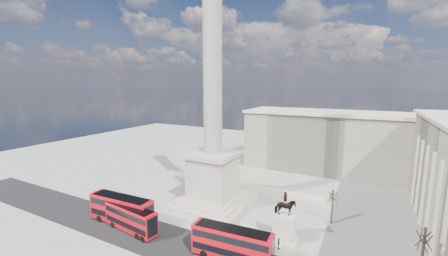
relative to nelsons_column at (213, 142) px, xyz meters
name	(u,v)px	position (x,y,z in m)	size (l,w,h in m)	color
ground	(200,214)	(0.00, -5.00, -12.92)	(180.00, 180.00, 0.00)	#A29F99
asphalt_road	(192,250)	(5.00, -15.00, -12.91)	(120.00, 9.00, 0.01)	black
nelsons_column	(213,142)	(0.00, 0.00, 0.00)	(14.00, 14.00, 49.85)	beige
balustrade_wall	(236,184)	(0.00, 11.00, -12.37)	(40.00, 0.60, 1.10)	beige
building_northeast	(339,142)	(20.00, 35.00, -4.59)	(51.00, 17.00, 16.60)	beige
red_bus_a	(122,209)	(-10.17, -14.17, -10.31)	(12.35, 3.32, 4.97)	red
red_bus_b	(131,218)	(-6.91, -15.21, -10.68)	(10.72, 3.61, 4.26)	red
red_bus_c	(232,243)	(11.20, -14.27, -10.49)	(11.56, 3.43, 4.62)	red
victorian_lamp	(277,218)	(14.98, -6.16, -9.53)	(0.49, 0.49, 5.75)	black
equestrian_statue	(284,225)	(16.36, -6.72, -10.08)	(3.92, 2.94, 8.18)	beige
bare_tree_near	(424,238)	(33.33, -8.39, -6.62)	(1.83, 1.83, 7.99)	#332319
bare_tree_mid	(333,195)	(22.15, 2.77, -7.77)	(1.72, 1.72, 6.53)	#332319
bare_tree_far	(445,213)	(37.39, 2.52, -7.33)	(1.74, 1.74, 7.09)	#332319
pedestrian_crossing	(279,244)	(16.18, -8.97, -12.01)	(1.06, 0.44, 1.81)	#212626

